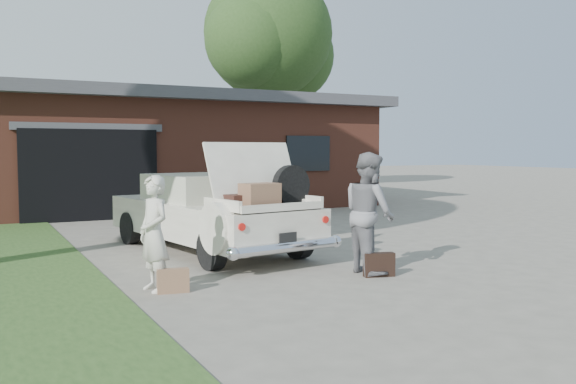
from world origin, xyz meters
name	(u,v)px	position (x,y,z in m)	size (l,w,h in m)	color
ground	(308,275)	(0.00, 0.00, 0.00)	(90.00, 90.00, 0.00)	gray
house	(153,151)	(0.98, 11.47, 1.67)	(12.80, 7.80, 3.30)	brown
tree_right	(270,41)	(7.59, 16.81, 6.39)	(6.36, 5.53, 9.44)	#38281E
sedan	(210,212)	(-0.51, 2.47, 0.67)	(2.42, 4.74, 1.82)	white
woman_left	(154,233)	(-2.12, 0.03, 0.70)	(0.51, 0.34, 1.40)	beige
woman_right	(369,213)	(0.82, -0.26, 0.84)	(0.82, 0.64, 1.68)	gray
suitcase_left	(173,281)	(-1.95, -0.16, 0.15)	(0.38, 0.12, 0.29)	#91674A
suitcase_right	(379,265)	(0.79, -0.54, 0.16)	(0.42, 0.13, 0.32)	black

